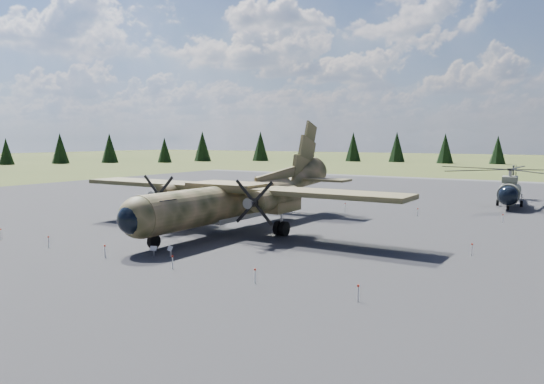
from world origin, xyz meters
The scene contains 8 objects.
ground centered at (0.00, 0.00, 0.00)m, with size 500.00×500.00×0.00m, color #4B5124.
apron centered at (0.00, 10.00, 0.00)m, with size 120.00×120.00×0.04m, color #525357.
transport_plane centered at (-3.08, 0.17, 2.98)m, with size 31.29×28.52×10.36m.
helicopter_near centered at (14.73, 28.72, 3.20)m, with size 19.45×21.76×4.51m.
info_placard_left centered at (-1.55, -11.51, 0.47)m, with size 0.48×0.32×0.70m.
info_placard_right centered at (-0.43, -11.10, 0.51)m, with size 0.53×0.36×0.77m.
barrier_fence centered at (-0.46, -0.08, 0.51)m, with size 33.12×29.62×0.85m.
treeline centered at (2.16, 0.76, 4.75)m, with size 286.24×295.33×10.91m.
Camera 1 is at (23.73, -36.84, 7.86)m, focal length 35.00 mm.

